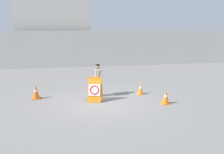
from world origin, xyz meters
name	(u,v)px	position (x,y,z in m)	size (l,w,h in m)	color
ground_plane	(103,102)	(0.00, 0.00, 0.00)	(90.00, 90.00, 0.00)	gray
perimeter_wall	(84,49)	(0.00, 11.15, 1.71)	(36.00, 0.30, 3.85)	beige
building_block	(56,33)	(-2.78, 15.82, 3.19)	(7.09, 7.67, 6.39)	beige
barricade_sign	(95,89)	(-0.33, 0.24, 0.59)	(0.81, 0.83, 1.18)	orange
security_guard	(98,79)	(-0.08, 1.00, 0.92)	(0.38, 0.60, 1.67)	#232838
traffic_cone_near	(140,88)	(2.19, 0.93, 0.32)	(0.34, 0.34, 0.64)	orange
traffic_cone_mid	(36,92)	(-3.16, 1.18, 0.36)	(0.40, 0.40, 0.73)	orange
traffic_cone_far	(166,97)	(2.81, -0.82, 0.32)	(0.36, 0.36, 0.65)	orange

